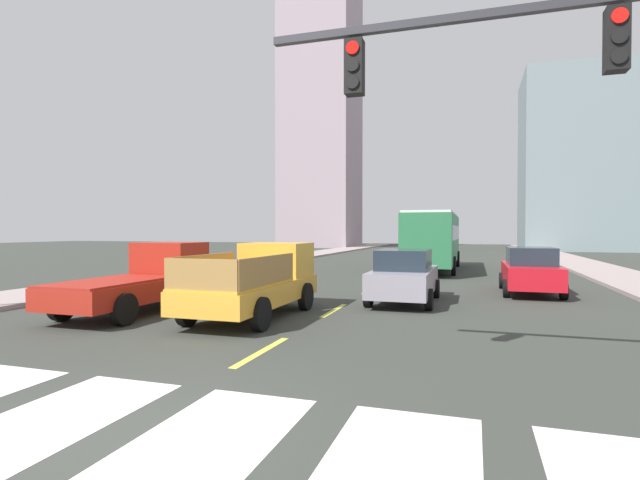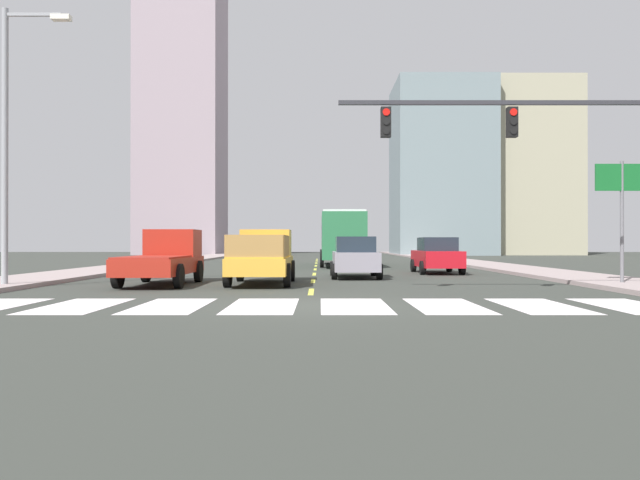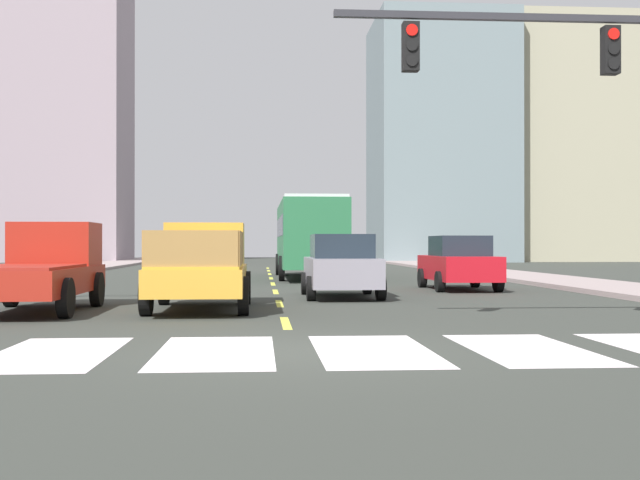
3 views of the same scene
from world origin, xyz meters
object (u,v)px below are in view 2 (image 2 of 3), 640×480
at_px(city_bus, 344,235).
at_px(direction_sign_green, 625,196).
at_px(sedan_far, 358,257).
at_px(traffic_signal_gantry, 556,145).
at_px(streetlight_left, 14,134).
at_px(pickup_dark, 168,258).
at_px(pickup_stakebed, 266,257).
at_px(sedan_near_left, 440,255).

height_order(city_bus, direction_sign_green, direction_sign_green).
height_order(city_bus, sedan_far, city_bus).
height_order(traffic_signal_gantry, streetlight_left, streetlight_left).
bearing_deg(city_bus, traffic_signal_gantry, -77.21).
distance_m(pickup_dark, streetlight_left, 6.36).
bearing_deg(city_bus, sedan_far, -90.27).
distance_m(city_bus, streetlight_left, 22.33).
distance_m(sedan_far, streetlight_left, 13.52).
distance_m(pickup_stakebed, streetlight_left, 9.20).
height_order(city_bus, sedan_near_left, city_bus).
relative_size(pickup_dark, city_bus, 0.48).
bearing_deg(direction_sign_green, sedan_near_left, 116.95).
xyz_separation_m(sedan_near_left, streetlight_left, (-15.55, -9.50, 4.11)).
bearing_deg(traffic_signal_gantry, sedan_near_left, 94.41).
distance_m(pickup_stakebed, sedan_near_left, 10.41).
relative_size(sedan_near_left, traffic_signal_gantry, 0.49).
xyz_separation_m(pickup_dark, sedan_far, (6.98, 3.87, -0.06)).
height_order(pickup_dark, city_bus, city_bus).
bearing_deg(city_bus, pickup_stakebed, -102.39).
relative_size(pickup_stakebed, direction_sign_green, 1.24).
relative_size(pickup_stakebed, traffic_signal_gantry, 0.58).
bearing_deg(sedan_far, direction_sign_green, -30.51).
bearing_deg(sedan_far, sedan_near_left, 41.40).
bearing_deg(traffic_signal_gantry, pickup_stakebed, 150.45).
bearing_deg(pickup_dark, sedan_far, 28.02).
xyz_separation_m(sedan_near_left, traffic_signal_gantry, (0.92, -11.92, 3.34)).
bearing_deg(sedan_near_left, pickup_dark, -146.45).
xyz_separation_m(city_bus, sedan_far, (0.11, -13.07, -1.09)).
bearing_deg(streetlight_left, traffic_signal_gantry, -8.34).
height_order(pickup_stakebed, traffic_signal_gantry, traffic_signal_gantry).
bearing_deg(streetlight_left, sedan_near_left, 31.43).
height_order(pickup_dark, streetlight_left, streetlight_left).
distance_m(pickup_stakebed, sedan_far, 4.97).
relative_size(sedan_far, traffic_signal_gantry, 0.49).
relative_size(sedan_near_left, streetlight_left, 0.49).
relative_size(pickup_dark, traffic_signal_gantry, 0.58).
relative_size(city_bus, direction_sign_green, 2.57).
distance_m(city_bus, sedan_far, 13.11).
distance_m(pickup_stakebed, pickup_dark, 3.48).
bearing_deg(direction_sign_green, city_bus, 115.44).
bearing_deg(direction_sign_green, pickup_stakebed, 172.06).
distance_m(sedan_far, traffic_signal_gantry, 10.32).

